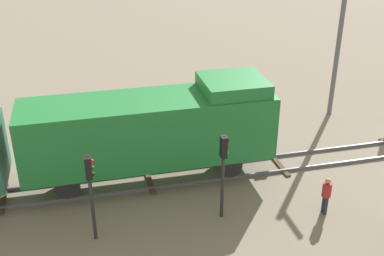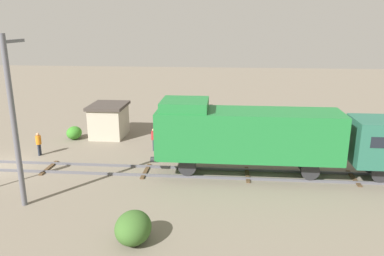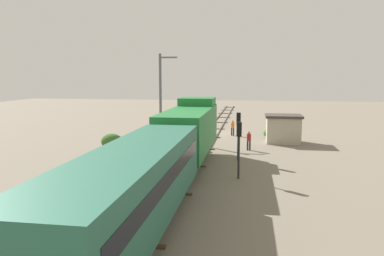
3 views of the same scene
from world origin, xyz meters
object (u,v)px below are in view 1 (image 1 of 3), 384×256
at_px(catenary_mast, 340,40).
at_px(traffic_signal_mid, 223,162).
at_px(locomotive, 153,127).
at_px(worker_by_signal, 326,193).
at_px(traffic_signal_far, 90,183).

bearing_deg(catenary_mast, traffic_signal_mid, 131.55).
relative_size(locomotive, worker_by_signal, 6.82).
distance_m(traffic_signal_far, catenary_mast, 17.04).
bearing_deg(catenary_mast, worker_by_signal, 150.48).
bearing_deg(worker_by_signal, locomotive, -11.48).
distance_m(traffic_signal_mid, catenary_mast, 12.74).
xyz_separation_m(traffic_signal_mid, worker_by_signal, (-0.80, -4.24, -1.61)).
distance_m(locomotive, worker_by_signal, 7.91).
height_order(traffic_signal_far, catenary_mast, catenary_mast).
bearing_deg(traffic_signal_far, catenary_mast, -59.65).
bearing_deg(traffic_signal_far, worker_by_signal, -93.65).
distance_m(locomotive, traffic_signal_mid, 4.07).
height_order(traffic_signal_far, worker_by_signal, traffic_signal_far).
relative_size(worker_by_signal, catenary_mast, 0.19).
bearing_deg(catenary_mast, traffic_signal_far, 120.35).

